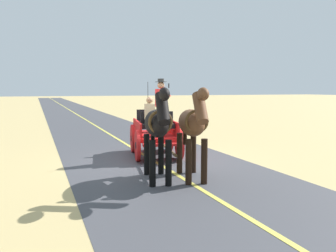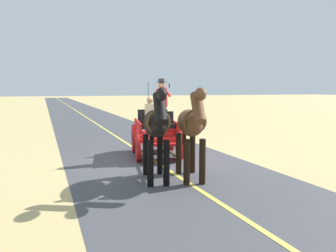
# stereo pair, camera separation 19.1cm
# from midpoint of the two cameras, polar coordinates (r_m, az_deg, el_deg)

# --- Properties ---
(ground_plane) EXTENTS (200.00, 200.00, 0.00)m
(ground_plane) POSITION_cam_midpoint_polar(r_m,az_deg,el_deg) (10.57, -3.13, -5.71)
(ground_plane) COLOR tan
(road_surface) EXTENTS (5.26, 160.00, 0.01)m
(road_surface) POSITION_cam_midpoint_polar(r_m,az_deg,el_deg) (10.57, -3.13, -5.69)
(road_surface) COLOR #424247
(road_surface) RESTS_ON ground
(road_centre_stripe) EXTENTS (0.12, 160.00, 0.00)m
(road_centre_stripe) POSITION_cam_midpoint_polar(r_m,az_deg,el_deg) (10.57, -3.13, -5.66)
(road_centre_stripe) COLOR #DBCC4C
(road_centre_stripe) RESTS_ON road_surface
(horse_drawn_carriage) EXTENTS (1.81, 4.51, 2.50)m
(horse_drawn_carriage) POSITION_cam_midpoint_polar(r_m,az_deg,el_deg) (11.08, -2.64, -0.88)
(horse_drawn_carriage) COLOR red
(horse_drawn_carriage) RESTS_ON ground
(horse_near_side) EXTENTS (0.88, 2.15, 2.21)m
(horse_near_side) POSITION_cam_midpoint_polar(r_m,az_deg,el_deg) (8.15, 3.42, 0.17)
(horse_near_side) COLOR brown
(horse_near_side) RESTS_ON ground
(horse_off_side) EXTENTS (0.85, 2.15, 2.21)m
(horse_off_side) POSITION_cam_midpoint_polar(r_m,az_deg,el_deg) (7.98, -2.44, 0.04)
(horse_off_side) COLOR black
(horse_off_side) RESTS_ON ground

